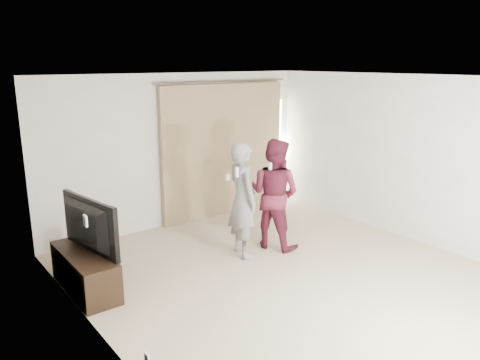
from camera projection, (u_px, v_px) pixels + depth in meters
name	position (u px, v px, depth m)	size (l,w,h in m)	color
floor	(287.00, 276.00, 6.25)	(5.50, 5.50, 0.00)	#C5B094
wall_back	(180.00, 150.00, 8.04)	(5.00, 0.04, 2.60)	silver
wall_left	(98.00, 222.00, 4.45)	(0.04, 5.50, 2.60)	silver
ceiling	(292.00, 77.00, 5.60)	(5.00, 5.50, 0.01)	silver
curtain	(225.00, 150.00, 8.55)	(2.80, 0.11, 2.46)	#9C805F
tv_console	(85.00, 272.00, 5.82)	(0.45, 1.29, 0.50)	black
tv	(81.00, 227.00, 5.67)	(1.18, 0.16, 0.68)	black
scratching_post	(87.00, 247.00, 6.69)	(0.39, 0.39, 0.52)	tan
person_man	(243.00, 200.00, 6.74)	(0.53, 0.69, 1.70)	slate
person_woman	(274.00, 194.00, 7.06)	(0.88, 0.99, 1.68)	maroon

